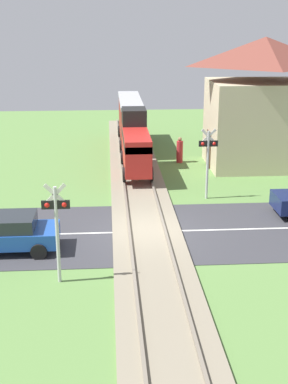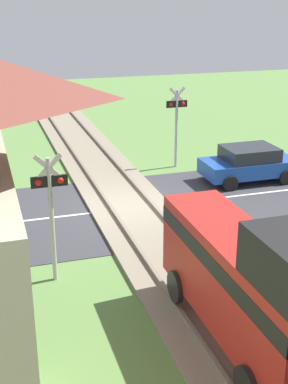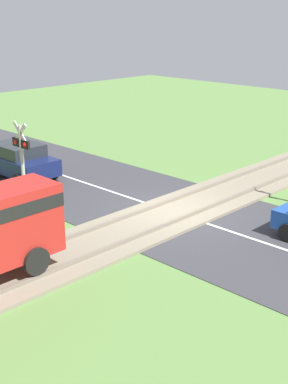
# 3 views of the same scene
# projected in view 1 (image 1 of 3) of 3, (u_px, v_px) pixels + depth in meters

# --- Properties ---
(ground_plane) EXTENTS (60.00, 60.00, 0.00)m
(ground_plane) POSITION_uv_depth(u_px,v_px,m) (147.00, 232.00, 21.79)
(ground_plane) COLOR #5B8442
(road_surface) EXTENTS (48.00, 6.40, 0.02)m
(road_surface) POSITION_uv_depth(u_px,v_px,m) (147.00, 232.00, 21.79)
(road_surface) COLOR #38383D
(road_surface) RESTS_ON ground_plane
(track_bed) EXTENTS (2.80, 48.00, 0.24)m
(track_bed) POSITION_uv_depth(u_px,v_px,m) (147.00, 231.00, 21.77)
(track_bed) COLOR gray
(track_bed) RESTS_ON ground_plane
(train) EXTENTS (1.58, 13.25, 3.18)m
(train) POSITION_uv_depth(u_px,v_px,m) (132.00, 128.00, 32.71)
(train) COLOR red
(train) RESTS_ON track_bed
(car_near_crossing) EXTENTS (3.68, 1.89, 1.40)m
(car_near_crossing) POSITION_uv_depth(u_px,v_px,m) (8.00, 232.00, 19.85)
(car_near_crossing) COLOR #1E4CA8
(car_near_crossing) RESTS_ON ground_plane
(crossing_signal_west_approach) EXTENTS (0.90, 0.18, 3.42)m
(crossing_signal_west_approach) POSITION_uv_depth(u_px,v_px,m) (57.00, 221.00, 17.06)
(crossing_signal_west_approach) COLOR #B7B7B7
(crossing_signal_west_approach) RESTS_ON ground_plane
(crossing_signal_east_approach) EXTENTS (0.90, 0.18, 3.42)m
(crossing_signal_east_approach) POSITION_uv_depth(u_px,v_px,m) (208.00, 155.00, 25.16)
(crossing_signal_east_approach) COLOR #B7B7B7
(crossing_signal_east_approach) RESTS_ON ground_plane
(station_building) EXTENTS (6.32, 4.76, 7.32)m
(station_building) POSITION_uv_depth(u_px,v_px,m) (261.00, 105.00, 30.40)
(station_building) COLOR #C6B793
(station_building) RESTS_ON ground_plane
(pedestrian_by_station) EXTENTS (0.38, 0.38, 1.54)m
(pedestrian_by_station) POSITION_uv_depth(u_px,v_px,m) (180.00, 151.00, 32.01)
(pedestrian_by_station) COLOR #B2282D
(pedestrian_by_station) RESTS_ON ground_plane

